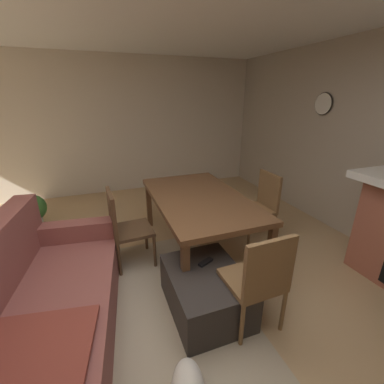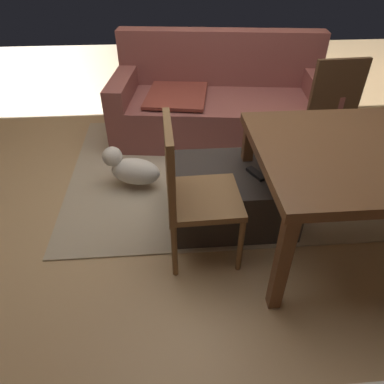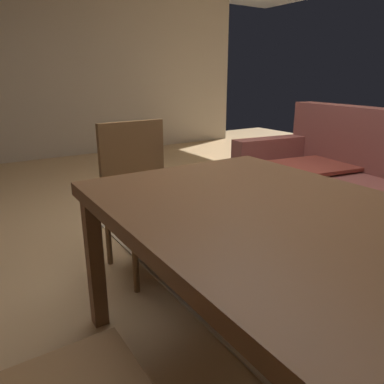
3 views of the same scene
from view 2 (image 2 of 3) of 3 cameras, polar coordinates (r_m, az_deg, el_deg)
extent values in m
plane|color=tan|center=(2.85, 1.04, -0.31)|extent=(9.35, 9.35, 0.00)
cube|color=tan|center=(3.16, 4.43, 3.90)|extent=(2.60, 2.00, 0.01)
cube|color=#8C4C47|center=(3.63, 4.35, 12.28)|extent=(2.16, 1.20, 0.42)
cube|color=#8C4C47|center=(3.81, 4.63, 21.14)|extent=(2.07, 0.46, 0.53)
cube|color=#8C4C47|center=(3.66, 20.05, 15.70)|extent=(0.30, 0.96, 0.20)
cube|color=#8C4C47|center=(3.60, -11.21, 16.88)|extent=(0.30, 0.96, 0.20)
cube|color=brown|center=(3.54, -2.40, 15.96)|extent=(0.69, 0.89, 0.03)
cube|color=#2D2826|center=(2.53, 6.67, -0.45)|extent=(0.84, 0.65, 0.40)
cube|color=black|center=(2.39, 10.44, 2.99)|extent=(0.11, 0.17, 0.02)
cube|color=brown|center=(2.59, 8.82, 4.19)|extent=(0.07, 0.07, 0.68)
cube|color=brown|center=(1.91, 14.50, -11.39)|extent=(0.07, 0.07, 0.68)
cube|color=brown|center=(2.11, 2.00, -1.06)|extent=(0.45, 0.45, 0.04)
cube|color=brown|center=(1.94, -3.71, 4.57)|extent=(0.05, 0.44, 0.48)
cylinder|color=brown|center=(2.43, 5.94, -1.99)|extent=(0.04, 0.04, 0.41)
cylinder|color=brown|center=(2.15, 7.95, -8.73)|extent=(0.04, 0.04, 0.41)
cylinder|color=brown|center=(2.39, -3.51, -2.64)|extent=(0.04, 0.04, 0.41)
cylinder|color=brown|center=(2.10, -2.88, -9.63)|extent=(0.04, 0.04, 0.41)
cube|color=#513823|center=(3.13, 23.25, 9.53)|extent=(0.47, 0.47, 0.04)
cube|color=#513823|center=(3.19, 22.77, 15.36)|extent=(0.44, 0.07, 0.48)
cylinder|color=#513823|center=(3.20, 26.98, 4.25)|extent=(0.04, 0.04, 0.41)
cylinder|color=#513823|center=(2.99, 20.58, 3.89)|extent=(0.04, 0.04, 0.41)
cylinder|color=#513823|center=(3.48, 23.77, 7.88)|extent=(0.04, 0.04, 0.41)
cylinder|color=#513823|center=(3.30, 17.72, 7.73)|extent=(0.04, 0.04, 0.41)
ellipsoid|color=silver|center=(2.87, -9.24, 3.36)|extent=(0.45, 0.32, 0.22)
sphere|color=silver|center=(2.87, -12.93, 5.70)|extent=(0.16, 0.16, 0.16)
camera|label=1|loc=(3.01, -36.73, 34.53)|focal=23.88mm
camera|label=3|loc=(2.30, 63.43, 2.61)|focal=33.84mm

